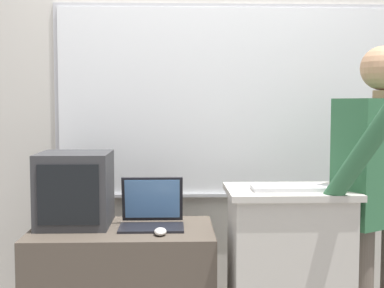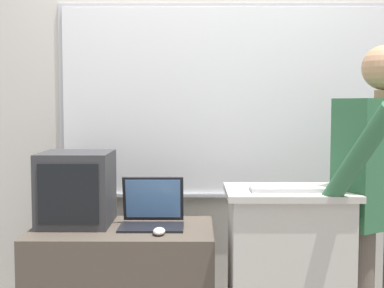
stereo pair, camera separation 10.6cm
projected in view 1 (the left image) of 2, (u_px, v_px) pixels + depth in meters
The scene contains 6 objects.
back_wall at pixel (207, 91), 3.33m from camera, with size 6.40×0.17×2.99m.
person_presenter at pixel (380, 189), 2.63m from camera, with size 0.63×0.73×1.69m.
laptop at pixel (152, 210), 2.78m from camera, with size 0.33×0.26×0.25m.
wireless_keyboard at pixel (293, 188), 2.54m from camera, with size 0.39×0.14×0.02m.
computer_mouse_by_laptop at pixel (160, 232), 2.58m from camera, with size 0.06×0.10×0.03m.
crt_monitor at pixel (75, 189), 2.78m from camera, with size 0.36×0.38×0.38m.
Camera 1 is at (-0.19, -2.23, 1.41)m, focal length 50.00 mm.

